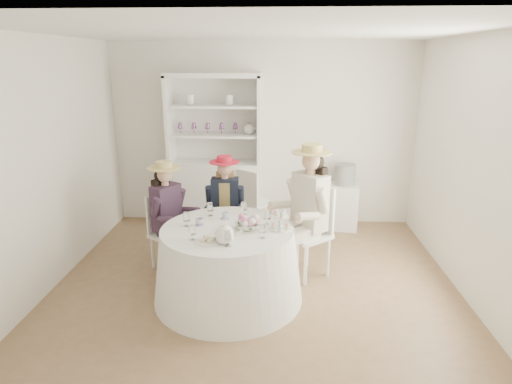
{
  "coord_description": "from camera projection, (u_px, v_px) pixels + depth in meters",
  "views": [
    {
      "loc": [
        0.24,
        -4.38,
        2.44
      ],
      "look_at": [
        0.0,
        0.1,
        1.05
      ],
      "focal_mm": 30.0,
      "sensor_mm": 36.0,
      "label": 1
    }
  ],
  "objects": [
    {
      "name": "ground",
      "position": [
        256.0,
        282.0,
        4.91
      ],
      "size": [
        4.5,
        4.5,
        0.0
      ],
      "primitive_type": "plane",
      "color": "brown",
      "rests_on": "ground"
    },
    {
      "name": "ceiling",
      "position": [
        255.0,
        31.0,
        4.11
      ],
      "size": [
        4.5,
        4.5,
        0.0
      ],
      "primitive_type": "plane",
      "rotation": [
        3.14,
        0.0,
        0.0
      ],
      "color": "white",
      "rests_on": "wall_back"
    },
    {
      "name": "wall_back",
      "position": [
        263.0,
        136.0,
        6.42
      ],
      "size": [
        4.5,
        0.0,
        4.5
      ],
      "primitive_type": "plane",
      "rotation": [
        1.57,
        0.0,
        0.0
      ],
      "color": "silver",
      "rests_on": "ground"
    },
    {
      "name": "wall_front",
      "position": [
        238.0,
        247.0,
        2.6
      ],
      "size": [
        4.5,
        0.0,
        4.5
      ],
      "primitive_type": "plane",
      "rotation": [
        -1.57,
        0.0,
        0.0
      ],
      "color": "silver",
      "rests_on": "ground"
    },
    {
      "name": "wall_left",
      "position": [
        48.0,
        165.0,
        4.62
      ],
      "size": [
        0.0,
        4.5,
        4.5
      ],
      "primitive_type": "plane",
      "rotation": [
        1.57,
        0.0,
        1.57
      ],
      "color": "silver",
      "rests_on": "ground"
    },
    {
      "name": "wall_right",
      "position": [
        474.0,
        170.0,
        4.4
      ],
      "size": [
        0.0,
        4.5,
        4.5
      ],
      "primitive_type": "plane",
      "rotation": [
        1.57,
        0.0,
        -1.57
      ],
      "color": "silver",
      "rests_on": "ground"
    },
    {
      "name": "tea_table",
      "position": [
        228.0,
        263.0,
        4.49
      ],
      "size": [
        1.57,
        1.57,
        0.79
      ],
      "rotation": [
        0.0,
        0.0,
        0.01
      ],
      "color": "white",
      "rests_on": "ground"
    },
    {
      "name": "hutch",
      "position": [
        216.0,
        174.0,
        6.39
      ],
      "size": [
        1.53,
        0.99,
        2.27
      ],
      "rotation": [
        0.0,
        0.0,
        -0.4
      ],
      "color": "silver",
      "rests_on": "ground"
    },
    {
      "name": "side_table",
      "position": [
        343.0,
        206.0,
        6.42
      ],
      "size": [
        0.48,
        0.48,
        0.68
      ],
      "primitive_type": "cube",
      "rotation": [
        0.0,
        0.0,
        -0.12
      ],
      "color": "silver",
      "rests_on": "ground"
    },
    {
      "name": "hatbox",
      "position": [
        345.0,
        174.0,
        6.27
      ],
      "size": [
        0.39,
        0.39,
        0.31
      ],
      "primitive_type": "cylinder",
      "rotation": [
        0.0,
        0.0,
        0.33
      ],
      "color": "black",
      "rests_on": "side_table"
    },
    {
      "name": "guest_left",
      "position": [
        168.0,
        210.0,
        5.04
      ],
      "size": [
        0.57,
        0.53,
        1.33
      ],
      "rotation": [
        0.0,
        0.0,
        1.0
      ],
      "color": "silver",
      "rests_on": "ground"
    },
    {
      "name": "guest_mid",
      "position": [
        225.0,
        201.0,
        5.35
      ],
      "size": [
        0.48,
        0.5,
        1.32
      ],
      "rotation": [
        0.0,
        0.0,
        0.05
      ],
      "color": "silver",
      "rests_on": "ground"
    },
    {
      "name": "guest_right",
      "position": [
        308.0,
        204.0,
        4.82
      ],
      "size": [
        0.67,
        0.65,
        1.56
      ],
      "rotation": [
        0.0,
        0.0,
        -0.88
      ],
      "color": "silver",
      "rests_on": "ground"
    },
    {
      "name": "spare_chair",
      "position": [
        253.0,
        200.0,
        6.16
      ],
      "size": [
        0.55,
        0.55,
        0.95
      ],
      "rotation": [
        0.0,
        0.0,
        2.45
      ],
      "color": "silver",
      "rests_on": "ground"
    },
    {
      "name": "teacup_a",
      "position": [
        200.0,
        222.0,
        4.45
      ],
      "size": [
        0.11,
        0.11,
        0.07
      ],
      "primitive_type": "imported",
      "rotation": [
        0.0,
        0.0,
        0.36
      ],
      "color": "white",
      "rests_on": "tea_table"
    },
    {
      "name": "teacup_b",
      "position": [
        225.0,
        216.0,
        4.62
      ],
      "size": [
        0.09,
        0.09,
        0.07
      ],
      "primitive_type": "imported",
      "rotation": [
        0.0,
        0.0,
        0.19
      ],
      "color": "white",
      "rests_on": "tea_table"
    },
    {
      "name": "teacup_c",
      "position": [
        254.0,
        220.0,
        4.51
      ],
      "size": [
        0.1,
        0.1,
        0.07
      ],
      "primitive_type": "imported",
      "rotation": [
        0.0,
        0.0,
        -0.18
      ],
      "color": "white",
      "rests_on": "tea_table"
    },
    {
      "name": "flower_bowl",
      "position": [
        247.0,
        227.0,
        4.34
      ],
      "size": [
        0.28,
        0.28,
        0.06
      ],
      "primitive_type": "imported",
      "rotation": [
        0.0,
        0.0,
        0.16
      ],
      "color": "white",
      "rests_on": "tea_table"
    },
    {
      "name": "flower_arrangement",
      "position": [
        248.0,
        221.0,
        4.32
      ],
      "size": [
        0.19,
        0.19,
        0.07
      ],
      "rotation": [
        0.0,
        0.0,
        0.15
      ],
      "color": "#D16898",
      "rests_on": "tea_table"
    },
    {
      "name": "table_teapot",
      "position": [
        225.0,
        235.0,
        4.0
      ],
      "size": [
        0.26,
        0.19,
        0.2
      ],
      "rotation": [
        0.0,
        0.0,
        0.37
      ],
      "color": "white",
      "rests_on": "tea_table"
    },
    {
      "name": "sandwich_plate",
      "position": [
        208.0,
        240.0,
        4.05
      ],
      "size": [
        0.24,
        0.24,
        0.05
      ],
      "rotation": [
        0.0,
        0.0,
        -0.3
      ],
      "color": "white",
      "rests_on": "tea_table"
    },
    {
      "name": "cupcake_stand",
      "position": [
        280.0,
        223.0,
        4.33
      ],
      "size": [
        0.21,
        0.21,
        0.2
      ],
      "rotation": [
        0.0,
        0.0,
        -0.11
      ],
      "color": "white",
      "rests_on": "tea_table"
    },
    {
      "name": "stemware_set",
      "position": [
        227.0,
        222.0,
        4.35
      ],
      "size": [
        0.91,
        0.92,
        0.15
      ],
      "color": "white",
      "rests_on": "tea_table"
    }
  ]
}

